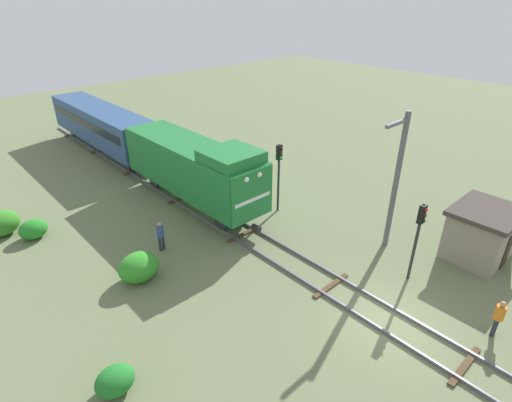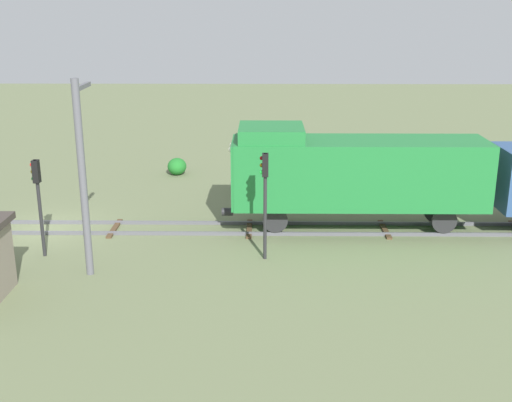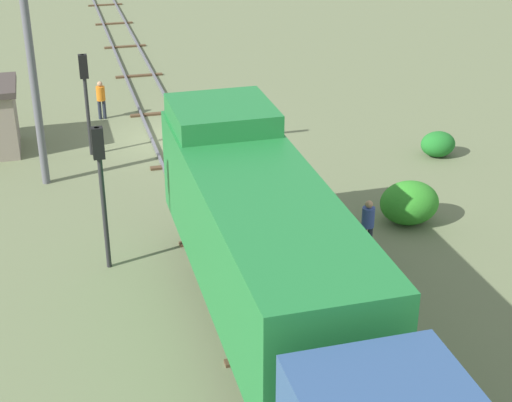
{
  "view_description": "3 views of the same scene",
  "coord_description": "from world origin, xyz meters",
  "views": [
    {
      "loc": [
        -12.47,
        -5.3,
        12.19
      ],
      "look_at": [
        0.72,
        8.99,
        1.96
      ],
      "focal_mm": 28.0,
      "sensor_mm": 36.0,
      "label": 1
    },
    {
      "loc": [
        27.35,
        9.8,
        9.81
      ],
      "look_at": [
        0.83,
        9.5,
        1.63
      ],
      "focal_mm": 45.0,
      "sensor_mm": 36.0,
      "label": 2
    },
    {
      "loc": [
        4.47,
        30.16,
        11.63
      ],
      "look_at": [
        -0.4,
        12.26,
        2.75
      ],
      "focal_mm": 55.0,
      "sensor_mm": 36.0,
      "label": 3
    }
  ],
  "objects": [
    {
      "name": "bush_back",
      "position": [
        -9.8,
        4.65,
        0.5
      ],
      "size": [
        1.37,
        1.12,
        0.99
      ],
      "primitive_type": "ellipsoid",
      "color": "#1F7026",
      "rests_on": "ground"
    },
    {
      "name": "catenary_mast",
      "position": [
        4.93,
        3.26,
        3.91
      ],
      "size": [
        1.94,
        0.28,
        7.34
      ],
      "color": "#595960",
      "rests_on": "ground"
    },
    {
      "name": "ground_plane",
      "position": [
        0.0,
        0.0,
        0.0
      ],
      "size": [
        110.25,
        110.25,
        0.0
      ],
      "primitive_type": "plane",
      "color": "#66704C"
    },
    {
      "name": "bush_near",
      "position": [
        -6.25,
        9.58,
        0.7
      ],
      "size": [
        1.94,
        1.59,
        1.41
      ],
      "primitive_type": "ellipsoid",
      "color": "#2F8926",
      "rests_on": "ground"
    },
    {
      "name": "traffic_signal_near",
      "position": [
        3.2,
        0.92,
        2.78
      ],
      "size": [
        0.32,
        0.34,
        3.99
      ],
      "color": "#262628",
      "rests_on": "ground"
    },
    {
      "name": "railway_track",
      "position": [
        0.0,
        0.0,
        0.07
      ],
      "size": [
        2.4,
        73.5,
        0.16
      ],
      "color": "#595960",
      "rests_on": "ground"
    },
    {
      "name": "traffic_signal_mid",
      "position": [
        3.4,
        9.88,
        3.0
      ],
      "size": [
        0.32,
        0.34,
        4.32
      ],
      "color": "#262628",
      "rests_on": "ground"
    },
    {
      "name": "worker_by_signal",
      "position": [
        -4.2,
        11.01,
        1.0
      ],
      "size": [
        0.38,
        0.38,
        1.7
      ],
      "rotation": [
        0.0,
        0.0,
        1.72
      ],
      "color": "#262B38",
      "rests_on": "ground"
    },
    {
      "name": "locomotive",
      "position": [
        0.0,
        13.81,
        2.77
      ],
      "size": [
        2.9,
        11.6,
        4.6
      ],
      "color": "#1E7233",
      "rests_on": "railway_track"
    },
    {
      "name": "worker_near_track",
      "position": [
        2.4,
        -3.16,
        1.0
      ],
      "size": [
        0.38,
        0.38,
        1.7
      ],
      "rotation": [
        0.0,
        0.0,
        4.0
      ],
      "color": "#262B38",
      "rests_on": "ground"
    }
  ]
}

